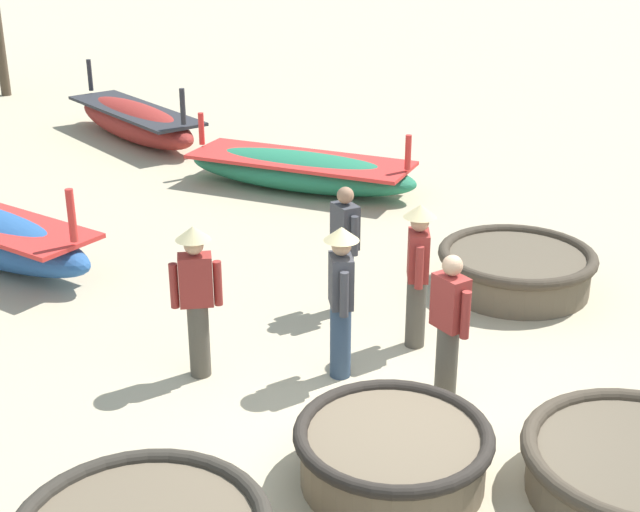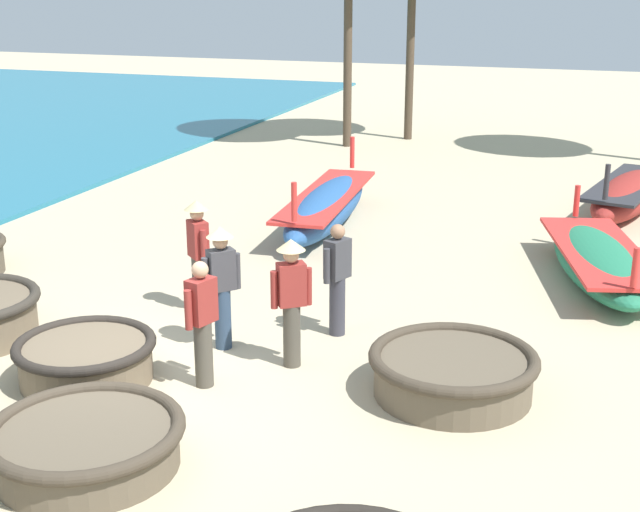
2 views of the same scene
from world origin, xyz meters
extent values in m
plane|color=#BCAD8C|center=(0.00, 0.00, 0.00)|extent=(80.00, 80.00, 0.00)
cylinder|color=brown|center=(0.57, -1.95, 0.21)|extent=(1.85, 1.85, 0.42)
cylinder|color=brown|center=(-0.55, -0.22, 0.24)|extent=(1.59, 1.59, 0.47)
torus|color=#28231E|center=(-0.55, -0.22, 0.47)|extent=(1.72, 1.72, 0.13)
cylinder|color=brown|center=(3.74, 0.83, 0.24)|extent=(1.85, 1.85, 0.47)
torus|color=#42382B|center=(3.74, 0.83, 0.47)|extent=(2.00, 2.00, 0.15)
cylinder|color=red|center=(0.19, 5.08, 1.04)|extent=(0.10, 0.10, 0.68)
ellipsoid|color=maroon|center=(5.59, 10.33, 0.37)|extent=(1.91, 4.35, 0.75)
cube|color=#2D2D33|center=(5.59, 10.33, 0.61)|extent=(1.88, 4.03, 0.06)
cylinder|color=#2D2D33|center=(6.01, 12.23, 1.03)|extent=(0.10, 0.10, 0.67)
cylinder|color=#2D2D33|center=(5.18, 8.43, 1.03)|extent=(0.10, 0.10, 0.67)
ellipsoid|color=#237551|center=(5.21, 5.63, 0.31)|extent=(2.25, 4.32, 0.63)
cube|color=red|center=(5.21, 5.63, 0.51)|extent=(2.21, 4.01, 0.06)
cylinder|color=red|center=(4.71, 7.47, 0.86)|extent=(0.10, 0.10, 0.56)
cylinder|color=red|center=(5.71, 3.79, 0.86)|extent=(0.10, 0.10, 0.56)
cylinder|color=#2D425B|center=(0.61, 1.24, 0.41)|extent=(0.22, 0.22, 0.82)
cube|color=#3D3D42|center=(0.61, 1.24, 1.09)|extent=(0.40, 0.40, 0.54)
sphere|color=tan|center=(0.61, 1.24, 1.47)|extent=(0.20, 0.20, 0.20)
cylinder|color=#3D3D42|center=(0.45, 1.08, 1.04)|extent=(0.09, 0.09, 0.48)
cylinder|color=#3D3D42|center=(0.76, 1.39, 1.04)|extent=(0.09, 0.09, 0.48)
cone|color=#D1BC84|center=(0.61, 1.24, 1.60)|extent=(0.36, 0.36, 0.14)
cylinder|color=#4C473D|center=(1.67, 1.00, 0.41)|extent=(0.22, 0.22, 0.82)
cube|color=maroon|center=(1.67, 1.00, 1.09)|extent=(0.40, 0.38, 0.54)
sphere|color=tan|center=(1.67, 1.00, 1.47)|extent=(0.20, 0.20, 0.20)
cylinder|color=maroon|center=(1.49, 0.87, 1.04)|extent=(0.09, 0.09, 0.48)
cylinder|color=maroon|center=(1.84, 1.12, 1.04)|extent=(0.09, 0.09, 0.48)
cone|color=#D1BC84|center=(1.67, 1.00, 1.60)|extent=(0.36, 0.36, 0.14)
cylinder|color=#4C473D|center=(0.87, 0.12, 0.41)|extent=(0.22, 0.22, 0.82)
cube|color=maroon|center=(0.87, 0.12, 1.09)|extent=(0.31, 0.39, 0.54)
sphere|color=tan|center=(0.87, 0.12, 1.47)|extent=(0.20, 0.20, 0.20)
cylinder|color=maroon|center=(0.94, 0.33, 1.04)|extent=(0.09, 0.09, 0.48)
cylinder|color=maroon|center=(0.80, -0.09, 1.04)|extent=(0.09, 0.09, 0.48)
cylinder|color=#383842|center=(1.89, 2.16, 0.41)|extent=(0.22, 0.22, 0.82)
cube|color=#3D3D42|center=(1.89, 2.16, 1.09)|extent=(0.33, 0.40, 0.54)
sphere|color=#A37556|center=(1.89, 2.16, 1.47)|extent=(0.20, 0.20, 0.20)
cylinder|color=#3D3D42|center=(1.98, 2.37, 1.04)|extent=(0.09, 0.09, 0.48)
cylinder|color=#3D3D42|center=(1.81, 1.96, 1.04)|extent=(0.09, 0.09, 0.48)
cylinder|color=#4C473D|center=(-0.30, 2.40, 0.41)|extent=(0.22, 0.22, 0.82)
cube|color=maroon|center=(-0.30, 2.40, 1.09)|extent=(0.40, 0.39, 0.54)
sphere|color=tan|center=(-0.30, 2.40, 1.47)|extent=(0.20, 0.20, 0.20)
cylinder|color=maroon|center=(-0.46, 2.55, 1.04)|extent=(0.09, 0.09, 0.48)
cylinder|color=maroon|center=(-0.14, 2.25, 1.04)|extent=(0.09, 0.09, 0.48)
cone|color=#D1BC84|center=(-0.30, 2.40, 1.60)|extent=(0.36, 0.36, 0.14)
camera|label=1|loc=(-5.93, -3.74, 4.74)|focal=50.00mm
camera|label=2|loc=(5.33, -8.69, 4.74)|focal=50.00mm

